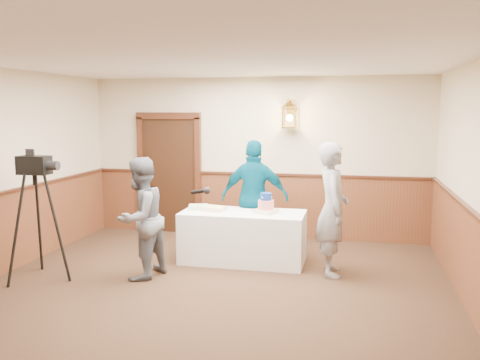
# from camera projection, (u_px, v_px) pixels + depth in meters

# --- Properties ---
(ground) EXTENTS (7.00, 7.00, 0.00)m
(ground) POSITION_uv_depth(u_px,v_px,m) (197.00, 309.00, 5.73)
(ground) COLOR #331E13
(ground) RESTS_ON ground
(room_shell) EXTENTS (6.02, 7.02, 2.81)m
(room_shell) POSITION_uv_depth(u_px,v_px,m) (203.00, 171.00, 5.97)
(room_shell) COLOR beige
(room_shell) RESTS_ON ground
(display_table) EXTENTS (1.80, 0.80, 0.75)m
(display_table) POSITION_uv_depth(u_px,v_px,m) (243.00, 237.00, 7.49)
(display_table) COLOR white
(display_table) RESTS_ON ground
(tiered_cake) EXTENTS (0.38, 0.38, 0.30)m
(tiered_cake) POSITION_uv_depth(u_px,v_px,m) (266.00, 205.00, 7.34)
(tiered_cake) COLOR beige
(tiered_cake) RESTS_ON display_table
(sheet_cake_yellow) EXTENTS (0.36, 0.30, 0.06)m
(sheet_cake_yellow) POSITION_uv_depth(u_px,v_px,m) (214.00, 209.00, 7.53)
(sheet_cake_yellow) COLOR #DFCB85
(sheet_cake_yellow) RESTS_ON display_table
(sheet_cake_green) EXTENTS (0.33, 0.29, 0.07)m
(sheet_cake_green) POSITION_uv_depth(u_px,v_px,m) (198.00, 207.00, 7.63)
(sheet_cake_green) COLOR #A5D092
(sheet_cake_green) RESTS_ON display_table
(interviewer) EXTENTS (1.49, 0.93, 1.62)m
(interviewer) POSITION_uv_depth(u_px,v_px,m) (141.00, 218.00, 6.72)
(interviewer) COLOR slate
(interviewer) RESTS_ON ground
(baker) EXTENTS (0.53, 0.72, 1.81)m
(baker) POSITION_uv_depth(u_px,v_px,m) (332.00, 209.00, 6.84)
(baker) COLOR gray
(baker) RESTS_ON ground
(assistant_p) EXTENTS (1.05, 0.46, 1.78)m
(assistant_p) POSITION_uv_depth(u_px,v_px,m) (255.00, 198.00, 7.84)
(assistant_p) COLOR #024961
(assistant_p) RESTS_ON ground
(tv_camera_rig) EXTENTS (0.64, 0.60, 1.65)m
(tv_camera_rig) POSITION_uv_depth(u_px,v_px,m) (38.00, 225.00, 6.66)
(tv_camera_rig) COLOR black
(tv_camera_rig) RESTS_ON ground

